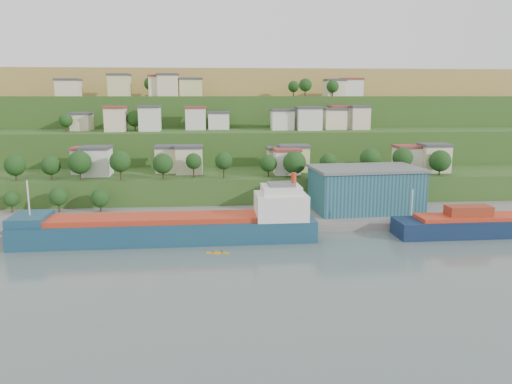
{
  "coord_description": "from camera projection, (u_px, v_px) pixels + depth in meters",
  "views": [
    {
      "loc": [
        -3.54,
        -109.46,
        35.07
      ],
      "look_at": [
        6.78,
        15.0,
        11.0
      ],
      "focal_mm": 35.0,
      "sensor_mm": 36.0,
      "label": 1
    }
  ],
  "objects": [
    {
      "name": "warehouse",
      "position": [
        365.0,
        189.0,
        146.04
      ],
      "size": [
        32.39,
        21.36,
        12.8
      ],
      "rotation": [
        0.0,
        0.0,
        0.08
      ],
      "color": "navy",
      "rests_on": "quay"
    },
    {
      "name": "hillside",
      "position": [
        221.0,
        160.0,
        279.05
      ],
      "size": [
        360.0,
        210.04,
        96.0
      ],
      "color": "#284719",
      "rests_on": "ground"
    },
    {
      "name": "ground",
      "position": [
        232.0,
        252.0,
        114.03
      ],
      "size": [
        500.0,
        500.0,
        0.0
      ],
      "primitive_type": "plane",
      "color": "#4D5E5B",
      "rests_on": "ground"
    },
    {
      "name": "caravan",
      "position": [
        41.0,
        220.0,
        132.02
      ],
      "size": [
        7.11,
        5.04,
        3.06
      ],
      "primitive_type": "cube",
      "rotation": [
        0.0,
        0.0,
        0.39
      ],
      "color": "white",
      "rests_on": "pebble_beach"
    },
    {
      "name": "pebble_beach",
      "position": [
        20.0,
        232.0,
        131.1
      ],
      "size": [
        40.0,
        18.0,
        2.4
      ],
      "primitive_type": "cube",
      "color": "slate",
      "rests_on": "ground"
    },
    {
      "name": "dinghy",
      "position": [
        41.0,
        229.0,
        127.59
      ],
      "size": [
        4.8,
        3.33,
        0.9
      ],
      "primitive_type": "cube",
      "rotation": [
        0.0,
        0.0,
        -0.41
      ],
      "color": "silver",
      "rests_on": "pebble_beach"
    },
    {
      "name": "quay",
      "position": [
        298.0,
        220.0,
        143.06
      ],
      "size": [
        220.0,
        26.0,
        4.0
      ],
      "primitive_type": "cube",
      "color": "slate",
      "rests_on": "ground"
    },
    {
      "name": "kayak_yellow",
      "position": [
        222.0,
        252.0,
        113.2
      ],
      "size": [
        3.32,
        1.95,
        0.85
      ],
      "rotation": [
        0.0,
        0.0,
        -0.43
      ],
      "color": "gold",
      "rests_on": "ground"
    },
    {
      "name": "cargo_ship_near",
      "position": [
        177.0,
        229.0,
        122.28
      ],
      "size": [
        72.98,
        12.87,
        18.71
      ],
      "rotation": [
        0.0,
        0.0,
        0.02
      ],
      "color": "navy",
      "rests_on": "ground"
    },
    {
      "name": "kayak_orange",
      "position": [
        213.0,
        252.0,
        112.97
      ],
      "size": [
        3.04,
        1.34,
        0.75
      ],
      "rotation": [
        0.0,
        0.0,
        -0.28
      ],
      "color": "orange",
      "rests_on": "ground"
    },
    {
      "name": "cargo_ship_far",
      "position": [
        510.0,
        225.0,
        128.47
      ],
      "size": [
        56.2,
        10.17,
        15.23
      ],
      "rotation": [
        0.0,
        0.0,
        0.01
      ],
      "color": "#0B1A34",
      "rests_on": "ground"
    }
  ]
}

